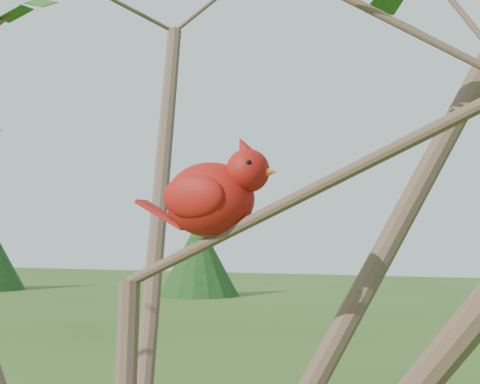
{
  "coord_description": "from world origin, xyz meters",
  "views": [
    {
      "loc": [
        0.65,
        -0.87,
        2.02
      ],
      "look_at": [
        0.15,
        0.09,
        2.09
      ],
      "focal_mm": 55.0,
      "sensor_mm": 36.0,
      "label": 1
    }
  ],
  "objects": [
    {
      "name": "distant_trees",
      "position": [
        -3.38,
        23.39,
        1.58
      ],
      "size": [
        45.41,
        9.05,
        3.52
      ],
      "color": "#493427",
      "rests_on": "ground"
    },
    {
      "name": "cardinal",
      "position": [
        0.11,
        0.09,
        2.08
      ],
      "size": [
        0.23,
        0.12,
        0.16
      ],
      "rotation": [
        0.0,
        0.0,
        0.05
      ],
      "color": "#A3110E",
      "rests_on": "ground"
    },
    {
      "name": "crabapple_tree",
      "position": [
        0.03,
        -0.02,
        2.12
      ],
      "size": [
        2.35,
        2.05,
        2.95
      ],
      "color": "#493427",
      "rests_on": "ground"
    }
  ]
}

